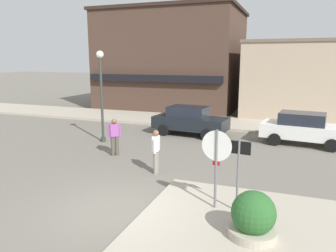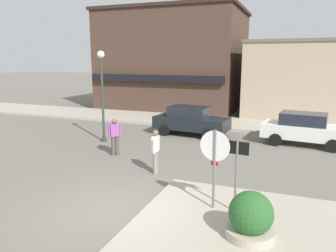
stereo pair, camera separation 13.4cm
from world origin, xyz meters
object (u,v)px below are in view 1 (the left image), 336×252
Objects in this scene: parked_car_nearest at (190,120)px; stop_sign at (216,159)px; one_way_sign at (238,168)px; parked_car_second at (304,128)px; pedestrian_crossing_near at (115,136)px; lamp_post at (101,83)px; planter at (253,220)px; pedestrian_crossing_far at (156,150)px.

stop_sign is at bearing -68.97° from parked_car_nearest.
parked_car_second is at bearing 77.97° from one_way_sign.
parked_car_nearest is at bearing 69.20° from pedestrian_crossing_near.
pedestrian_crossing_near is (1.75, -1.90, -2.09)m from lamp_post.
lamp_post reaches higher than parked_car_second.
pedestrian_crossing_near is at bearing 142.01° from planter.
planter is 0.76× the size of pedestrian_crossing_far.
one_way_sign is 1.30× the size of pedestrian_crossing_far.
parked_car_nearest is 5.78m from parked_car_second.
parked_car_nearest is at bearing 179.10° from parked_car_second.
lamp_post is (-6.99, 5.69, 1.44)m from stop_sign.
pedestrian_crossing_near is at bearing 150.10° from pedestrian_crossing_far.
lamp_post is at bearing 139.76° from planter.
parked_car_nearest is (-3.36, 8.73, -0.71)m from stop_sign.
parked_car_nearest is 0.99× the size of parked_car_second.
pedestrian_crossing_far is (-5.12, -6.31, 0.06)m from parked_car_second.
stop_sign is at bearing -35.93° from pedestrian_crossing_near.
pedestrian_crossing_near reaches higher than parked_car_second.
lamp_post is (-8.11, 6.86, 2.40)m from planter.
parked_car_second is 9.06m from pedestrian_crossing_near.
lamp_post reaches higher than one_way_sign.
parked_car_nearest is (3.63, 3.04, -2.15)m from lamp_post.
pedestrian_crossing_far is (-2.70, 2.33, -0.65)m from stop_sign.
parked_car_second is at bearing 82.45° from planter.
pedestrian_crossing_far is at bearing -129.07° from parked_car_second.
parked_car_nearest is 5.28m from pedestrian_crossing_near.
pedestrian_crossing_near is at bearing -47.27° from lamp_post.
planter is at bearing -65.66° from parked_car_nearest.
parked_car_nearest is at bearing 111.03° from stop_sign.
one_way_sign is at bearing -35.58° from pedestrian_crossing_far.
pedestrian_crossing_near is (-6.36, 4.96, 0.31)m from planter.
planter is 9.90m from parked_car_second.
one_way_sign is 9.60m from parked_car_nearest.
planter is (1.12, -1.17, -0.96)m from stop_sign.
lamp_post reaches higher than pedestrian_crossing_near.
lamp_post reaches higher than planter.
lamp_post is 1.10× the size of parked_car_nearest.
parked_car_second is 8.12m from pedestrian_crossing_far.
lamp_post is (-7.57, 5.70, 1.63)m from one_way_sign.
parked_car_second is at bearing 32.34° from pedestrian_crossing_near.
pedestrian_crossing_near is (-7.66, -4.85, 0.06)m from parked_car_second.
stop_sign reaches higher than parked_car_nearest.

